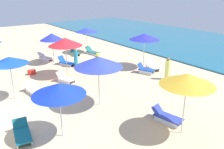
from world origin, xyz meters
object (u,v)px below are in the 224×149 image
Objects in this scene: umbrella_4 at (65,42)px; lounge_chair_7_0 at (166,117)px; umbrella_2 at (87,30)px; umbrella_8 at (52,37)px; lounge_chair_4_0 at (65,78)px; lounge_chair_8_0 at (45,58)px; beach_ball_0 at (97,55)px; lounge_chair_9_0 at (34,89)px; lounge_chair_6_1 at (152,66)px; umbrella_9 at (9,60)px; umbrella_7 at (187,79)px; umbrella_5 at (98,62)px; lounge_chair_8_1 at (66,62)px; lounge_chair_3_0 at (22,133)px; umbrella_3 at (59,89)px; lounge_chair_6_0 at (146,70)px; cooler_box_1 at (32,72)px; umbrella_6 at (145,37)px; lounge_chair_2_0 at (92,52)px; beachgoer_2 at (76,58)px; lounge_chair_2_1 at (75,52)px; beachgoer_0 at (168,69)px.

lounge_chair_7_0 is (8.30, 0.90, -2.18)m from umbrella_4.
umbrella_2 is 4.23m from umbrella_8.
lounge_chair_4_0 is 0.91× the size of lounge_chair_8_0.
lounge_chair_7_0 is at bearing -107.12° from lounge_chair_8_0.
umbrella_8 is 7.21× the size of beach_ball_0.
lounge_chair_6_1 is at bearing -14.49° from lounge_chair_9_0.
umbrella_9 is (-1.03, -9.77, 1.95)m from lounge_chair_6_1.
lounge_chair_6_1 is 0.53× the size of umbrella_7.
umbrella_5 is 1.72× the size of lounge_chair_8_1.
lounge_chair_8_0 reaches higher than lounge_chair_9_0.
umbrella_2 is 9.89m from lounge_chair_9_0.
lounge_chair_9_0 is at bearing -34.58° from umbrella_8.
lounge_chair_6_1 is 0.91× the size of lounge_chair_8_1.
umbrella_2 is 0.88× the size of umbrella_4.
umbrella_3 is at bearing -21.42° from lounge_chair_3_0.
lounge_chair_3_0 is 0.56× the size of umbrella_7.
umbrella_8 reaches higher than lounge_chair_8_1.
lounge_chair_6_0 is 7.84m from lounge_chair_9_0.
lounge_chair_8_1 is 3.00m from cooler_box_1.
umbrella_5 is 7.10m from lounge_chair_6_1.
umbrella_8 reaches higher than lounge_chair_8_0.
lounge_chair_2_0 is at bearing -169.10° from umbrella_6.
lounge_chair_8_0 is at bearing 163.42° from lounge_chair_2_0.
umbrella_9 is at bearing -68.04° from umbrella_4.
lounge_chair_4_0 reaches higher than lounge_chair_2_0.
umbrella_2 is at bearing 63.84° from lounge_chair_7_0.
umbrella_3 reaches higher than lounge_chair_2_0.
lounge_chair_9_0 is at bearing -137.82° from lounge_chair_8_0.
beach_ball_0 is at bearing 147.38° from umbrella_5.
lounge_chair_8_0 is 7.61m from umbrella_9.
lounge_chair_6_0 is at bearing 3.48° from beach_ball_0.
lounge_chair_8_0 is 4.47× the size of beach_ball_0.
umbrella_2 is 1.55× the size of lounge_chair_2_0.
umbrella_3 is at bearing -27.98° from umbrella_4.
umbrella_2 is 1.69× the size of lounge_chair_6_1.
lounge_chair_9_0 is at bearing -157.09° from lounge_chair_8_1.
umbrella_7 is 10.84m from beachgoer_2.
beachgoer_2 reaches higher than lounge_chair_8_1.
umbrella_5 reaches higher than beach_ball_0.
lounge_chair_7_0 is at bearing 2.10° from umbrella_8.
umbrella_4 is (-5.65, 4.83, 2.21)m from lounge_chair_3_0.
lounge_chair_6_1 is at bearing 112.64° from umbrella_3.
lounge_chair_2_1 reaches higher than lounge_chair_7_0.
cooler_box_1 is at bearing -65.07° from umbrella_2.
umbrella_4 is 1.93× the size of lounge_chair_6_1.
lounge_chair_2_1 is at bearing 116.30° from umbrella_8.
umbrella_3 is at bearing -179.60° from lounge_chair_6_0.
umbrella_9 is 1.77× the size of lounge_chair_9_0.
beachgoer_0 is at bearing 5.21° from beach_ball_0.
umbrella_6 is 1.07× the size of umbrella_8.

